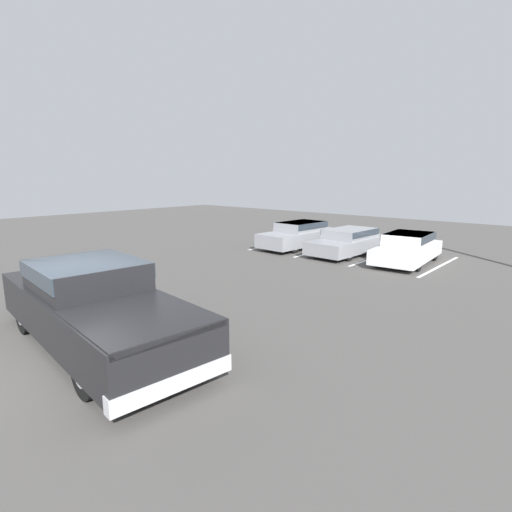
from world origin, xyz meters
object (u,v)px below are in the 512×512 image
at_px(parked_sedan_b, 349,241).
at_px(wheel_stop_curb, 386,245).
at_px(pickup_truck, 95,305).
at_px(parked_sedan_c, 408,247).
at_px(parked_sedan_a, 300,234).

height_order(parked_sedan_b, wheel_stop_curb, parked_sedan_b).
distance_m(pickup_truck, parked_sedan_c, 12.42).
relative_size(parked_sedan_b, parked_sedan_c, 1.06).
distance_m(parked_sedan_b, parked_sedan_c, 2.71).
bearing_deg(parked_sedan_b, wheel_stop_curb, 172.91).
relative_size(parked_sedan_a, wheel_stop_curb, 2.71).
distance_m(parked_sedan_c, wheel_stop_curb, 3.87).
bearing_deg(pickup_truck, parked_sedan_a, 112.32).
bearing_deg(pickup_truck, wheel_stop_curb, 97.76).
xyz_separation_m(pickup_truck, parked_sedan_c, (1.70, 12.30, -0.24)).
distance_m(pickup_truck, parked_sedan_b, 12.49).
xyz_separation_m(parked_sedan_a, parked_sedan_b, (2.67, 0.05, -0.06)).
distance_m(parked_sedan_b, wheel_stop_curb, 3.05).
relative_size(pickup_truck, parked_sedan_c, 1.46).
height_order(parked_sedan_a, parked_sedan_c, parked_sedan_a).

